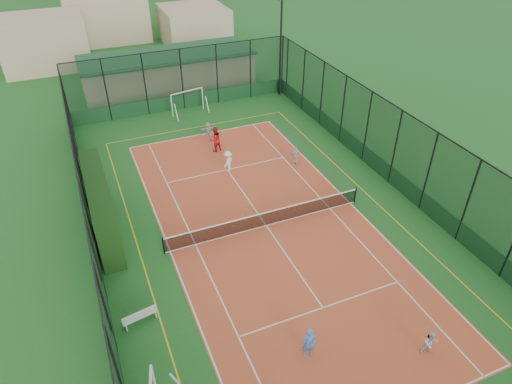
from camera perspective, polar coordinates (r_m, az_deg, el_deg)
ground at (r=25.65m, az=1.28°, el=-4.24°), size 300.00×300.00×0.00m
court_slab at (r=25.65m, az=1.28°, el=-4.23°), size 11.17×23.97×0.01m
tennis_net at (r=25.32m, az=1.29°, el=-3.31°), size 11.67×0.12×1.06m
perimeter_fence at (r=24.15m, az=1.35°, el=0.36°), size 18.12×34.12×5.00m
floodlight_ne at (r=40.41m, az=3.08°, el=17.53°), size 0.60×0.26×8.25m
clubhouse at (r=43.47m, az=-10.90°, el=14.70°), size 15.20×7.20×3.15m
hedge_left at (r=25.80m, az=-18.79°, el=-1.69°), size 1.09×7.27×3.18m
white_bench at (r=21.18m, az=-14.36°, el=-14.71°), size 1.58×0.68×0.86m
futsal_goal_far at (r=38.26m, az=-8.55°, el=11.06°), size 3.01×1.40×1.87m
child_near_mid at (r=19.38m, az=6.66°, el=-18.21°), size 0.63×0.49×1.52m
child_near_right at (r=20.68m, az=20.97°, el=-17.18°), size 0.70×0.60×1.24m
child_far_left at (r=29.99m, az=-3.51°, el=3.86°), size 1.07×1.05×1.47m
child_far_right at (r=30.82m, az=4.94°, el=4.56°), size 0.82×0.47×1.32m
child_far_back at (r=34.36m, az=-6.00°, el=7.75°), size 1.11×0.39×1.18m
coach at (r=32.32m, az=-5.14°, el=6.60°), size 1.06×0.93×1.83m
tennis_balls at (r=26.47m, az=0.39°, el=-2.67°), size 3.97×1.37×0.07m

